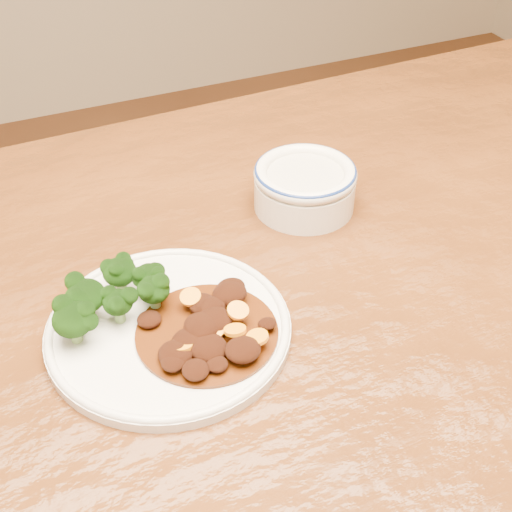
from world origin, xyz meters
name	(u,v)px	position (x,y,z in m)	size (l,w,h in m)	color
dining_table	(281,362)	(0.00, 0.00, 0.67)	(1.53, 0.95, 0.75)	#5A2D0F
dinner_plate	(169,328)	(-0.12, 0.01, 0.76)	(0.24, 0.24, 0.01)	white
broccoli_florets	(109,295)	(-0.16, 0.05, 0.79)	(0.12, 0.09, 0.04)	#6E964D
mince_stew	(208,329)	(-0.09, -0.02, 0.77)	(0.14, 0.14, 0.03)	#491F07
dip_bowl	(305,185)	(0.10, 0.15, 0.78)	(0.12, 0.12, 0.06)	white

